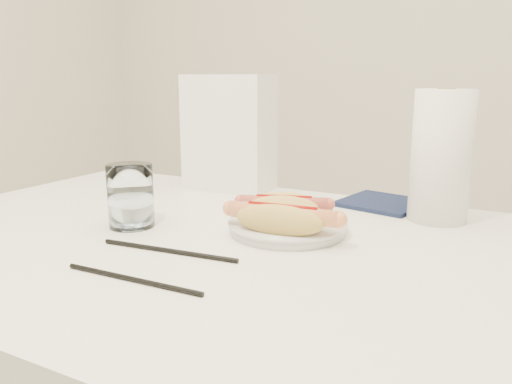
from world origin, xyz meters
The scene contains 10 objects.
table centered at (0.00, 0.00, 0.69)m, with size 1.20×0.80×0.75m.
plate centered at (0.10, 0.08, 0.76)m, with size 0.19×0.19×0.02m, color silver.
hotdog_left centered at (0.08, 0.11, 0.79)m, with size 0.16×0.10×0.04m.
hotdog_right centered at (0.11, 0.03, 0.79)m, with size 0.18×0.09×0.05m.
water_glass centered at (-0.16, -0.01, 0.81)m, with size 0.08×0.08×0.11m, color white.
chopstick_near centered at (-0.02, -0.10, 0.75)m, with size 0.01×0.01×0.23m, color black.
chopstick_far centered at (0.01, -0.21, 0.75)m, with size 0.01×0.01×0.22m, color black.
napkin_box centered at (-0.17, 0.34, 0.88)m, with size 0.20×0.11×0.26m, color white.
navy_napkin centered at (0.19, 0.35, 0.75)m, with size 0.15×0.15×0.01m, color #121A38.
paper_towel_roll centered at (0.31, 0.28, 0.87)m, with size 0.11×0.11×0.24m, color white.
Camera 1 is at (0.44, -0.68, 1.01)m, focal length 35.76 mm.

